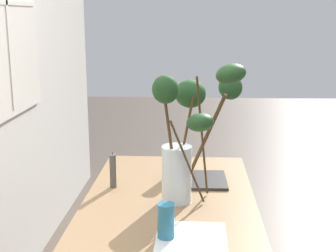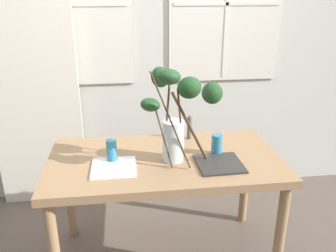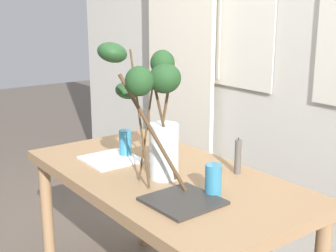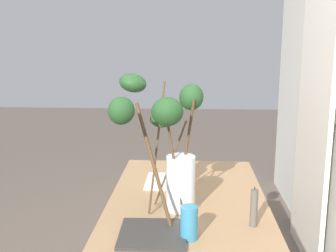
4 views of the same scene
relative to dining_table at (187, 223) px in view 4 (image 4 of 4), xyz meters
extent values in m
cube|color=silver|center=(-0.92, 0.81, 0.45)|extent=(0.69, 0.03, 2.21)
cube|color=#93704C|center=(0.00, 0.00, 0.06)|extent=(1.41, 0.75, 0.05)
cylinder|color=#93704C|center=(-0.65, -0.31, -0.31)|extent=(0.06, 0.06, 0.69)
cylinder|color=#93704C|center=(-0.65, 0.31, -0.31)|extent=(0.06, 0.06, 0.69)
cylinder|color=silver|center=(0.05, -0.03, 0.21)|extent=(0.13, 0.13, 0.25)
cylinder|color=silver|center=(0.05, -0.03, 0.13)|extent=(0.12, 0.12, 0.08)
cylinder|color=#47331E|center=(-0.02, -0.08, 0.29)|extent=(0.11, 0.15, 0.38)
ellipsoid|color=#1E421E|center=(-0.09, -0.13, 0.47)|extent=(0.16, 0.16, 0.09)
cylinder|color=#47331E|center=(0.02, -0.14, 0.37)|extent=(0.22, 0.07, 0.56)
ellipsoid|color=#1E421E|center=(-0.01, -0.24, 0.65)|extent=(0.15, 0.16, 0.11)
cylinder|color=#47331E|center=(0.09, -0.06, 0.32)|extent=(0.07, 0.10, 0.45)
ellipsoid|color=#1E421E|center=(0.13, -0.09, 0.55)|extent=(0.21, 0.19, 0.16)
cylinder|color=#47331E|center=(0.01, -0.01, 0.34)|extent=(0.06, 0.09, 0.49)
ellipsoid|color=#1E421E|center=(-0.02, 0.01, 0.59)|extent=(0.17, 0.16, 0.14)
cylinder|color=#47331E|center=(0.13, -0.15, 0.33)|extent=(0.25, 0.18, 0.47)
ellipsoid|color=#1E421E|center=(0.21, -0.26, 0.56)|extent=(0.15, 0.16, 0.13)
cylinder|color=teal|center=(-0.32, -0.01, 0.16)|extent=(0.06, 0.06, 0.14)
cylinder|color=teal|center=(0.32, 0.01, 0.15)|extent=(0.07, 0.07, 0.13)
cube|color=white|center=(-0.31, -0.10, 0.09)|extent=(0.26, 0.26, 0.01)
cube|color=#2D2B28|center=(0.31, -0.13, 0.09)|extent=(0.27, 0.27, 0.01)
cylinder|color=#514C47|center=(0.20, 0.27, 0.17)|extent=(0.03, 0.03, 0.16)
cylinder|color=black|center=(0.20, 0.27, 0.25)|extent=(0.00, 0.00, 0.01)
camera|label=1|loc=(-1.87, -0.10, 0.88)|focal=50.58mm
camera|label=2|loc=(-0.23, -1.93, 1.06)|focal=37.98mm
camera|label=3|loc=(1.61, -1.18, 0.83)|focal=49.55mm
camera|label=4|loc=(1.80, 0.01, 0.84)|focal=44.45mm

